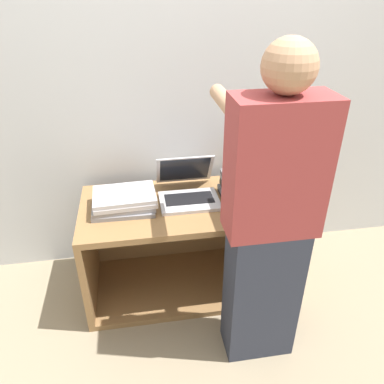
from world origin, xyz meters
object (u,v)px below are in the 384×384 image
(laptop_stack_right, at_px, (252,187))
(person, at_px, (269,224))
(laptop_stack_left, at_px, (124,201))
(laptop_open, at_px, (188,190))

(laptop_stack_right, height_order, person, person)
(laptop_stack_left, xyz_separation_m, person, (0.64, -0.50, 0.12))
(laptop_stack_left, distance_m, person, 0.82)
(laptop_stack_left, distance_m, laptop_stack_right, 0.73)
(laptop_open, bearing_deg, laptop_stack_right, -9.90)
(laptop_stack_right, bearing_deg, laptop_stack_left, 179.70)
(laptop_open, relative_size, laptop_stack_left, 1.02)
(laptop_open, height_order, person, person)
(laptop_open, bearing_deg, laptop_stack_left, -170.65)
(laptop_open, height_order, laptop_stack_right, laptop_open)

